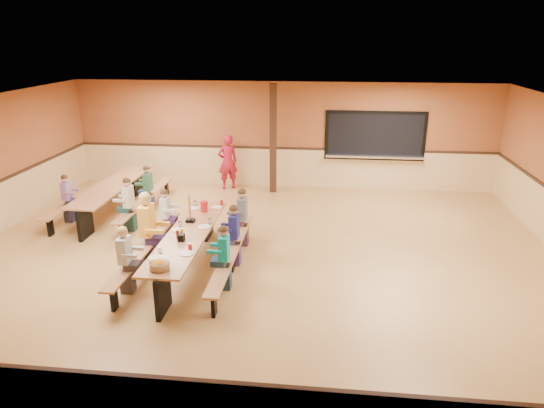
# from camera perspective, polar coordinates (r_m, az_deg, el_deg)

# --- Properties ---
(ground) EXTENTS (12.00, 12.00, 0.00)m
(ground) POSITION_cam_1_polar(r_m,az_deg,el_deg) (9.69, -1.49, -6.54)
(ground) COLOR #9F723C
(ground) RESTS_ON ground
(room_envelope) EXTENTS (12.04, 10.04, 3.02)m
(room_envelope) POSITION_cam_1_polar(r_m,az_deg,el_deg) (9.41, -1.52, -2.76)
(room_envelope) COLOR #99542C
(room_envelope) RESTS_ON ground
(kitchen_pass_through) EXTENTS (2.78, 0.28, 1.38)m
(kitchen_pass_through) POSITION_cam_1_polar(r_m,az_deg,el_deg) (13.94, 12.01, 7.61)
(kitchen_pass_through) COLOR black
(kitchen_pass_through) RESTS_ON ground
(structural_post) EXTENTS (0.18, 0.18, 3.00)m
(structural_post) POSITION_cam_1_polar(r_m,az_deg,el_deg) (13.39, 0.13, 7.61)
(structural_post) COLOR black
(structural_post) RESTS_ON ground
(cafeteria_table_main) EXTENTS (1.91, 3.70, 0.74)m
(cafeteria_table_main) POSITION_cam_1_polar(r_m,az_deg,el_deg) (9.25, -9.79, -4.56)
(cafeteria_table_main) COLOR #9C653E
(cafeteria_table_main) RESTS_ON ground
(cafeteria_table_second) EXTENTS (1.91, 3.70, 0.74)m
(cafeteria_table_second) POSITION_cam_1_polar(r_m,az_deg,el_deg) (12.60, -18.13, 1.27)
(cafeteria_table_second) COLOR #9C653E
(cafeteria_table_second) RESTS_ON ground
(seated_child_white_left) EXTENTS (0.36, 0.30, 1.20)m
(seated_child_white_left) POSITION_cam_1_polar(r_m,az_deg,el_deg) (8.66, -16.85, -6.36)
(seated_child_white_left) COLOR silver
(seated_child_white_left) RESTS_ON ground
(seated_adult_yellow) EXTENTS (0.48, 0.39, 1.43)m
(seated_adult_yellow) POSITION_cam_1_polar(r_m,az_deg,el_deg) (9.55, -14.41, -2.89)
(seated_adult_yellow) COLOR yellow
(seated_adult_yellow) RESTS_ON ground
(seated_child_grey_left) EXTENTS (0.34, 0.28, 1.16)m
(seated_child_grey_left) POSITION_cam_1_polar(r_m,az_deg,el_deg) (10.53, -12.39, -1.41)
(seated_child_grey_left) COLOR silver
(seated_child_grey_left) RESTS_ON ground
(seated_child_teal_right) EXTENTS (0.35, 0.28, 1.16)m
(seated_child_teal_right) POSITION_cam_1_polar(r_m,az_deg,el_deg) (8.45, -5.62, -6.36)
(seated_child_teal_right) COLOR #0E9699
(seated_child_teal_right) RESTS_ON ground
(seated_child_navy_right) EXTENTS (0.37, 0.30, 1.20)m
(seated_child_navy_right) POSITION_cam_1_polar(r_m,az_deg,el_deg) (9.28, -4.45, -3.73)
(seated_child_navy_right) COLOR navy
(seated_child_navy_right) RESTS_ON ground
(seated_child_char_right) EXTENTS (0.38, 0.31, 1.23)m
(seated_child_char_right) POSITION_cam_1_polar(r_m,az_deg,el_deg) (10.13, -3.49, -1.60)
(seated_child_char_right) COLOR #55585F
(seated_child_char_right) RESTS_ON ground
(seated_child_purple_sec) EXTENTS (0.34, 0.28, 1.14)m
(seated_child_purple_sec) POSITION_cam_1_polar(r_m,az_deg,el_deg) (12.36, -22.93, 0.56)
(seated_child_purple_sec) COLOR #85588E
(seated_child_purple_sec) RESTS_ON ground
(seated_child_green_sec) EXTENTS (0.36, 0.29, 1.18)m
(seated_child_green_sec) POSITION_cam_1_polar(r_m,az_deg,el_deg) (12.43, -14.35, 1.71)
(seated_child_green_sec) COLOR #32674D
(seated_child_green_sec) RESTS_ON ground
(seated_child_tan_sec) EXTENTS (0.38, 0.31, 1.22)m
(seated_child_tan_sec) POSITION_cam_1_polar(r_m,az_deg,el_deg) (11.34, -16.47, -0.09)
(seated_child_tan_sec) COLOR beige
(seated_child_tan_sec) RESTS_ON ground
(standing_woman) EXTENTS (0.68, 0.60, 1.58)m
(standing_woman) POSITION_cam_1_polar(r_m,az_deg,el_deg) (13.90, -5.24, 4.95)
(standing_woman) COLOR #A81327
(standing_woman) RESTS_ON ground
(punch_pitcher) EXTENTS (0.16, 0.16, 0.22)m
(punch_pitcher) POSITION_cam_1_polar(r_m,az_deg,el_deg) (10.15, -7.98, -0.29)
(punch_pitcher) COLOR red
(punch_pitcher) RESTS_ON cafeteria_table_main
(chip_bowl) EXTENTS (0.32, 0.32, 0.15)m
(chip_bowl) POSITION_cam_1_polar(r_m,az_deg,el_deg) (7.85, -13.11, -7.01)
(chip_bowl) COLOR orange
(chip_bowl) RESTS_ON cafeteria_table_main
(napkin_dispenser) EXTENTS (0.10, 0.14, 0.13)m
(napkin_dispenser) POSITION_cam_1_polar(r_m,az_deg,el_deg) (8.82, -10.60, -3.88)
(napkin_dispenser) COLOR black
(napkin_dispenser) RESTS_ON cafeteria_table_main
(condiment_mustard) EXTENTS (0.06, 0.06, 0.17)m
(condiment_mustard) POSITION_cam_1_polar(r_m,az_deg,el_deg) (8.94, -10.57, -3.40)
(condiment_mustard) COLOR yellow
(condiment_mustard) RESTS_ON cafeteria_table_main
(condiment_ketchup) EXTENTS (0.06, 0.06, 0.17)m
(condiment_ketchup) POSITION_cam_1_polar(r_m,az_deg,el_deg) (8.89, -11.05, -3.57)
(condiment_ketchup) COLOR #B2140F
(condiment_ketchup) RESTS_ON cafeteria_table_main
(table_paddle) EXTENTS (0.16, 0.16, 0.56)m
(table_paddle) POSITION_cam_1_polar(r_m,az_deg,el_deg) (9.63, -9.62, -1.31)
(table_paddle) COLOR black
(table_paddle) RESTS_ON cafeteria_table_main
(place_settings) EXTENTS (0.65, 3.30, 0.11)m
(place_settings) POSITION_cam_1_polar(r_m,az_deg,el_deg) (9.15, -9.89, -3.02)
(place_settings) COLOR beige
(place_settings) RESTS_ON cafeteria_table_main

